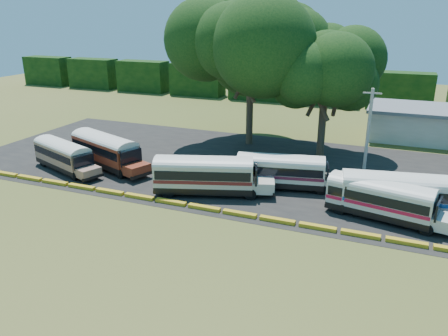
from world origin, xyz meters
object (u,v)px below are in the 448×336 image
at_px(bus_red, 106,149).
at_px(bus_cream_west, 207,173).
at_px(tree_west, 251,42).
at_px(bus_white_red, 383,198).
at_px(bus_beige, 64,154).

height_order(bus_red, bus_cream_west, bus_red).
relative_size(bus_red, tree_west, 0.62).
relative_size(bus_red, bus_cream_west, 1.00).
xyz_separation_m(bus_white_red, tree_west, (-15.82, 15.65, 10.03)).
xyz_separation_m(bus_cream_west, tree_west, (-1.59, 16.11, 9.86)).
relative_size(bus_beige, bus_white_red, 0.96).
bearing_deg(bus_beige, bus_cream_west, 19.17).
bearing_deg(bus_red, tree_west, 72.67).
bearing_deg(bus_white_red, bus_red, -173.00).
relative_size(bus_beige, bus_red, 0.88).
relative_size(bus_red, bus_white_red, 1.09).
height_order(bus_beige, bus_white_red, bus_white_red).
bearing_deg(bus_red, bus_beige, -123.89).
distance_m(bus_beige, bus_cream_west, 15.56).
xyz_separation_m(bus_beige, bus_red, (3.34, 2.35, 0.24)).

